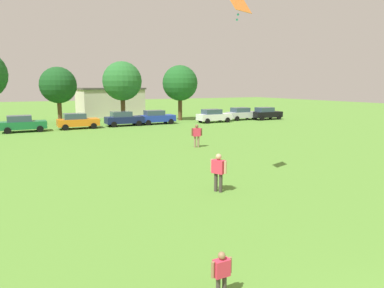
{
  "coord_description": "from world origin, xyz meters",
  "views": [
    {
      "loc": [
        -6.13,
        -2.18,
        4.72
      ],
      "look_at": [
        -0.19,
        9.4,
        2.54
      ],
      "focal_mm": 33.1,
      "sensor_mm": 36.0,
      "label": 1
    }
  ],
  "objects_px": {
    "parked_car_orange_1": "(77,121)",
    "parked_car_silver_5": "(242,114)",
    "adult_bystander": "(218,169)",
    "parked_car_blue_3": "(156,117)",
    "kite": "(239,5)",
    "parked_car_black_6": "(266,113)",
    "child_kite_flyer": "(221,271)",
    "bystander_near_trees": "(197,134)",
    "parked_car_white_4": "(213,116)",
    "tree_far_right": "(180,83)",
    "tree_center": "(58,85)",
    "parked_car_navy_2": "(124,119)",
    "parked_car_green_0": "(22,124)",
    "tree_right": "(122,81)"
  },
  "relations": [
    {
      "from": "child_kite_flyer",
      "to": "parked_car_green_0",
      "type": "relative_size",
      "value": 0.26
    },
    {
      "from": "parked_car_green_0",
      "to": "parked_car_orange_1",
      "type": "xyz_separation_m",
      "value": [
        5.39,
        0.21,
        0.0
      ]
    },
    {
      "from": "parked_car_black_6",
      "to": "parked_car_green_0",
      "type": "bearing_deg",
      "value": 178.44
    },
    {
      "from": "parked_car_navy_2",
      "to": "parked_car_white_4",
      "type": "bearing_deg",
      "value": -7.1
    },
    {
      "from": "parked_car_blue_3",
      "to": "parked_car_white_4",
      "type": "relative_size",
      "value": 1.0
    },
    {
      "from": "child_kite_flyer",
      "to": "parked_car_blue_3",
      "type": "bearing_deg",
      "value": 70.2
    },
    {
      "from": "parked_car_navy_2",
      "to": "adult_bystander",
      "type": "bearing_deg",
      "value": -97.56
    },
    {
      "from": "parked_car_blue_3",
      "to": "parked_car_silver_5",
      "type": "height_order",
      "value": "same"
    },
    {
      "from": "bystander_near_trees",
      "to": "tree_right",
      "type": "bearing_deg",
      "value": -72.86
    },
    {
      "from": "parked_car_black_6",
      "to": "parked_car_blue_3",
      "type": "bearing_deg",
      "value": 174.51
    },
    {
      "from": "tree_center",
      "to": "tree_far_right",
      "type": "relative_size",
      "value": 0.95
    },
    {
      "from": "tree_right",
      "to": "parked_car_blue_3",
      "type": "bearing_deg",
      "value": -55.2
    },
    {
      "from": "parked_car_green_0",
      "to": "kite",
      "type": "bearing_deg",
      "value": -72.25
    },
    {
      "from": "parked_car_green_0",
      "to": "parked_car_white_4",
      "type": "xyz_separation_m",
      "value": [
        21.9,
        -0.82,
        0.0
      ]
    },
    {
      "from": "child_kite_flyer",
      "to": "parked_car_silver_5",
      "type": "distance_m",
      "value": 41.31
    },
    {
      "from": "kite",
      "to": "parked_car_black_6",
      "type": "relative_size",
      "value": 0.31
    },
    {
      "from": "adult_bystander",
      "to": "parked_car_blue_3",
      "type": "relative_size",
      "value": 0.4
    },
    {
      "from": "parked_car_blue_3",
      "to": "parked_car_white_4",
      "type": "distance_m",
      "value": 7.32
    },
    {
      "from": "parked_car_white_4",
      "to": "tree_center",
      "type": "xyz_separation_m",
      "value": [
        -17.45,
        7.86,
        3.81
      ]
    },
    {
      "from": "child_kite_flyer",
      "to": "parked_car_navy_2",
      "type": "height_order",
      "value": "parked_car_navy_2"
    },
    {
      "from": "parked_car_green_0",
      "to": "parked_car_white_4",
      "type": "relative_size",
      "value": 1.0
    },
    {
      "from": "parked_car_silver_5",
      "to": "tree_center",
      "type": "xyz_separation_m",
      "value": [
        -22.55,
        6.78,
        3.81
      ]
    },
    {
      "from": "adult_bystander",
      "to": "parked_car_blue_3",
      "type": "distance_m",
      "value": 28.17
    },
    {
      "from": "parked_car_black_6",
      "to": "tree_far_right",
      "type": "bearing_deg",
      "value": 157.31
    },
    {
      "from": "bystander_near_trees",
      "to": "tree_center",
      "type": "height_order",
      "value": "tree_center"
    },
    {
      "from": "bystander_near_trees",
      "to": "parked_car_green_0",
      "type": "height_order",
      "value": "bystander_near_trees"
    },
    {
      "from": "parked_car_navy_2",
      "to": "tree_center",
      "type": "relative_size",
      "value": 0.62
    },
    {
      "from": "parked_car_silver_5",
      "to": "tree_far_right",
      "type": "relative_size",
      "value": 0.59
    },
    {
      "from": "child_kite_flyer",
      "to": "parked_car_orange_1",
      "type": "bearing_deg",
      "value": 85.16
    },
    {
      "from": "bystander_near_trees",
      "to": "parked_car_white_4",
      "type": "distance_m",
      "value": 18.33
    },
    {
      "from": "child_kite_flyer",
      "to": "tree_center",
      "type": "relative_size",
      "value": 0.16
    },
    {
      "from": "bystander_near_trees",
      "to": "parked_car_silver_5",
      "type": "bearing_deg",
      "value": -115.71
    },
    {
      "from": "kite",
      "to": "tree_center",
      "type": "bearing_deg",
      "value": 96.66
    },
    {
      "from": "parked_car_green_0",
      "to": "tree_far_right",
      "type": "bearing_deg",
      "value": 10.91
    },
    {
      "from": "parked_car_blue_3",
      "to": "parked_car_black_6",
      "type": "distance_m",
      "value": 15.62
    },
    {
      "from": "adult_bystander",
      "to": "parked_car_orange_1",
      "type": "bearing_deg",
      "value": 156.69
    },
    {
      "from": "parked_car_green_0",
      "to": "bystander_near_trees",
      "type": "bearing_deg",
      "value": -54.13
    },
    {
      "from": "bystander_near_trees",
      "to": "tree_far_right",
      "type": "bearing_deg",
      "value": -93.76
    },
    {
      "from": "child_kite_flyer",
      "to": "tree_right",
      "type": "height_order",
      "value": "tree_right"
    },
    {
      "from": "child_kite_flyer",
      "to": "parked_car_blue_3",
      "type": "height_order",
      "value": "parked_car_blue_3"
    },
    {
      "from": "bystander_near_trees",
      "to": "parked_car_navy_2",
      "type": "bearing_deg",
      "value": -68.88
    },
    {
      "from": "parked_car_green_0",
      "to": "parked_car_silver_5",
      "type": "xyz_separation_m",
      "value": [
        27.0,
        0.26,
        0.0
      ]
    },
    {
      "from": "parked_car_silver_5",
      "to": "child_kite_flyer",
      "type": "bearing_deg",
      "value": -125.64
    },
    {
      "from": "bystander_near_trees",
      "to": "tree_center",
      "type": "xyz_separation_m",
      "value": [
        -7.06,
        22.96,
        3.62
      ]
    },
    {
      "from": "adult_bystander",
      "to": "parked_car_orange_1",
      "type": "relative_size",
      "value": 0.4
    },
    {
      "from": "parked_car_blue_3",
      "to": "parked_car_black_6",
      "type": "xyz_separation_m",
      "value": [
        15.54,
        -1.49,
        0.0
      ]
    },
    {
      "from": "bystander_near_trees",
      "to": "kite",
      "type": "distance_m",
      "value": 12.7
    },
    {
      "from": "parked_car_orange_1",
      "to": "parked_car_silver_5",
      "type": "bearing_deg",
      "value": 0.12
    },
    {
      "from": "bystander_near_trees",
      "to": "parked_car_black_6",
      "type": "xyz_separation_m",
      "value": [
        18.77,
        15.1,
        -0.19
      ]
    },
    {
      "from": "bystander_near_trees",
      "to": "parked_car_orange_1",
      "type": "height_order",
      "value": "bystander_near_trees"
    }
  ]
}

